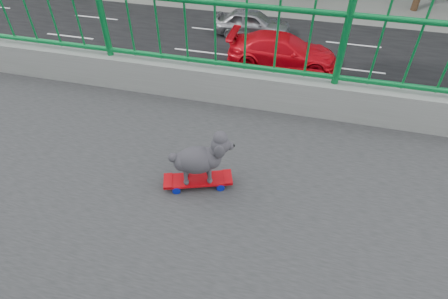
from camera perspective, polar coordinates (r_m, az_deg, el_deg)
road at (r=17.76m, az=-6.60°, el=10.99°), size 18.00×90.00×0.02m
skateboard at (r=2.46m, az=-4.12°, el=-4.89°), size 0.28×0.48×0.06m
poodle at (r=2.32m, az=-3.80°, el=-1.32°), size 0.26×0.40×0.35m
car_1 at (r=13.47m, az=20.98°, el=0.67°), size 1.44×4.13×1.36m
car_2 at (r=15.93m, az=14.38°, el=9.04°), size 2.35×5.10×1.42m
car_3 at (r=18.76m, az=9.25°, el=15.13°), size 2.20×5.41×1.57m
car_4 at (r=21.95m, az=4.52°, el=19.28°), size 1.75×4.35×1.48m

